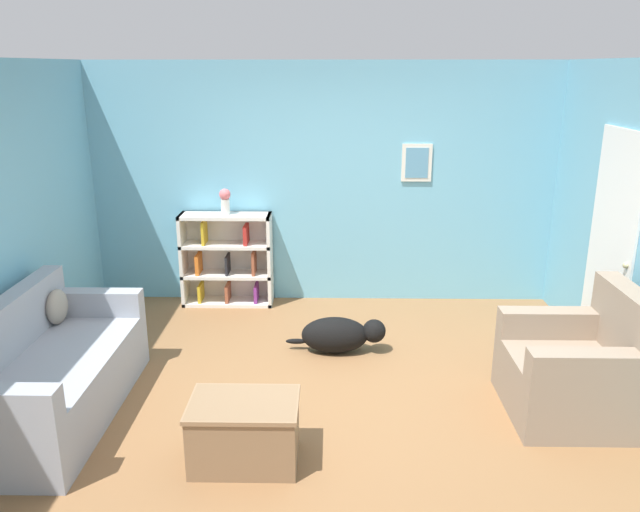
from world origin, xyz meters
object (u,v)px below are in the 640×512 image
Objects in this scene: vase at (225,200)px; dog at (340,334)px; recliner_chair at (580,370)px; bookshelf at (227,260)px; coffee_table at (245,430)px; couch at (48,376)px.

dog is at bearing -45.21° from vase.
bookshelf is at bearing 143.10° from recliner_chair.
dog is at bearing -45.56° from bookshelf.
coffee_table is (0.57, -2.93, -0.26)m from bookshelf.
coffee_table is (-2.44, -0.67, -0.11)m from recliner_chair.
vase reaches higher than bookshelf.
bookshelf is 1.10× the size of dog.
recliner_chair is 3.52× the size of vase.
vase is (-3.00, 2.24, 0.82)m from recliner_chair.
vase is at bearing -68.54° from bookshelf.
dog is (1.22, -1.25, -0.32)m from bookshelf.
couch is at bearing -112.50° from vase.
couch is 3.98m from recliner_chair.
dog is (2.19, 1.13, -0.15)m from couch.
bookshelf is (0.97, 2.38, 0.17)m from couch.
coffee_table is at bearing -19.58° from couch.
recliner_chair is 1.36× the size of coffee_table.
coffee_table is 3.10m from vase.
dog is (0.65, 1.68, -0.06)m from coffee_table.
coffee_table is 2.59× the size of vase.
dog is at bearing 150.47° from recliner_chair.
recliner_chair is at bearing -36.90° from bookshelf.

